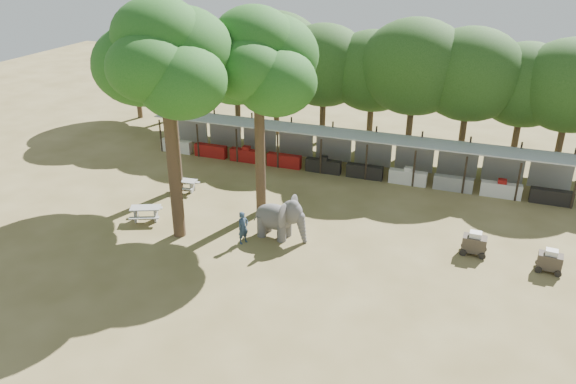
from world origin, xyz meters
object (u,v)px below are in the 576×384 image
(elephant, at_px, (280,218))
(cart_back, at_px, (550,261))
(yard_tree_center, at_px, (164,59))
(picnic_table_near, at_px, (146,212))
(handler, at_px, (243,228))
(yard_tree_left, at_px, (167,57))
(picnic_table_far, at_px, (185,184))
(yard_tree_back, at_px, (257,61))
(cart_front, at_px, (474,243))

(elephant, relative_size, cart_back, 2.45)
(yard_tree_center, bearing_deg, elephant, 15.55)
(picnic_table_near, distance_m, cart_back, 20.82)
(handler, bearing_deg, yard_tree_left, 80.81)
(picnic_table_far, bearing_deg, cart_back, -11.66)
(yard_tree_back, bearing_deg, yard_tree_left, 170.54)
(yard_tree_left, height_order, cart_back, yard_tree_left)
(elephant, xyz_separation_m, cart_front, (9.62, 1.70, -0.54))
(yard_tree_left, xyz_separation_m, picnic_table_near, (0.55, -4.37, -7.67))
(picnic_table_near, height_order, cart_back, cart_back)
(yard_tree_center, height_order, picnic_table_near, yard_tree_center)
(yard_tree_left, relative_size, picnic_table_far, 6.91)
(yard_tree_center, bearing_deg, picnic_table_near, 165.67)
(yard_tree_center, relative_size, yard_tree_back, 1.06)
(yard_tree_center, xyz_separation_m, cart_back, (18.26, 2.73, -8.64))
(yard_tree_center, bearing_deg, cart_back, 8.50)
(yard_tree_left, distance_m, handler, 10.99)
(yard_tree_left, distance_m, picnic_table_far, 7.74)
(yard_tree_center, xyz_separation_m, yard_tree_back, (3.00, 4.00, -0.67))
(elephant, height_order, handler, elephant)
(handler, distance_m, picnic_table_near, 6.13)
(elephant, bearing_deg, yard_tree_left, 162.27)
(picnic_table_far, bearing_deg, yard_tree_center, -69.33)
(elephant, bearing_deg, cart_front, 15.69)
(yard_tree_center, height_order, picnic_table_far, yard_tree_center)
(yard_tree_back, relative_size, elephant, 3.76)
(elephant, xyz_separation_m, handler, (-1.56, -1.23, -0.27))
(yard_tree_center, height_order, handler, yard_tree_center)
(cart_back, bearing_deg, cart_front, 177.15)
(cart_front, bearing_deg, cart_back, -5.88)
(yard_tree_center, relative_size, elephant, 3.99)
(picnic_table_near, bearing_deg, yard_tree_center, -37.74)
(yard_tree_left, distance_m, elephant, 11.40)
(yard_tree_center, bearing_deg, yard_tree_back, 53.14)
(yard_tree_center, relative_size, picnic_table_far, 7.55)
(yard_tree_center, relative_size, picnic_table_near, 5.82)
(cart_back, bearing_deg, picnic_table_far, 178.33)
(yard_tree_back, height_order, cart_back, yard_tree_back)
(picnic_table_near, bearing_deg, elephant, -17.29)
(cart_front, bearing_deg, elephant, -168.82)
(yard_tree_left, xyz_separation_m, cart_back, (21.26, -2.27, -7.63))
(handler, height_order, picnic_table_far, handler)
(yard_tree_center, xyz_separation_m, elephant, (5.21, 1.45, -8.07))
(yard_tree_center, relative_size, handler, 6.91)
(yard_tree_center, distance_m, picnic_table_near, 9.04)
(picnic_table_near, xyz_separation_m, cart_back, (20.71, 2.10, 0.04))
(yard_tree_left, bearing_deg, cart_front, -5.92)
(yard_tree_left, relative_size, handler, 6.33)
(picnic_table_near, relative_size, picnic_table_far, 1.30)
(cart_front, bearing_deg, yard_tree_left, 175.22)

